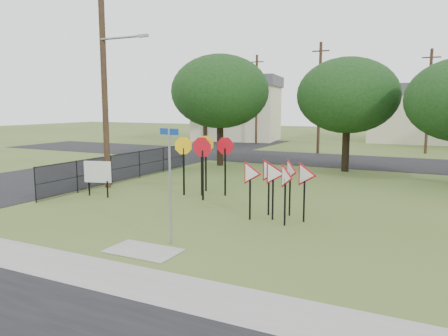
# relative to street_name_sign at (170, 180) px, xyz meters

# --- Properties ---
(ground) EXTENTS (140.00, 140.00, 0.00)m
(ground) POSITION_rel_street_name_sign_xyz_m (-0.34, 1.53, -1.89)
(ground) COLOR #415A22
(sidewalk) EXTENTS (30.00, 1.60, 0.02)m
(sidewalk) POSITION_rel_street_name_sign_xyz_m (-0.34, -2.67, -1.88)
(sidewalk) COLOR gray
(sidewalk) RESTS_ON ground
(planting_strip) EXTENTS (30.00, 0.80, 0.02)m
(planting_strip) POSITION_rel_street_name_sign_xyz_m (-0.34, -3.87, -1.88)
(planting_strip) COLOR #415A22
(planting_strip) RESTS_ON ground
(street_left) EXTENTS (8.00, 50.00, 0.02)m
(street_left) POSITION_rel_street_name_sign_xyz_m (-12.34, 11.53, -1.88)
(street_left) COLOR black
(street_left) RESTS_ON ground
(street_far) EXTENTS (60.00, 8.00, 0.02)m
(street_far) POSITION_rel_street_name_sign_xyz_m (-0.34, 21.53, -1.88)
(street_far) COLOR black
(street_far) RESTS_ON ground
(curb_pad) EXTENTS (2.00, 1.20, 0.02)m
(curb_pad) POSITION_rel_street_name_sign_xyz_m (-0.34, -0.87, -1.88)
(curb_pad) COLOR gray
(curb_pad) RESTS_ON ground
(street_name_sign) EXTENTS (0.68, 0.13, 3.33)m
(street_name_sign) POSITION_rel_street_name_sign_xyz_m (0.00, 0.00, 0.00)
(street_name_sign) COLOR gray
(street_name_sign) RESTS_ON ground
(stop_sign_cluster) EXTENTS (2.40, 1.92, 2.61)m
(stop_sign_cluster) POSITION_rel_street_name_sign_xyz_m (-2.50, 6.45, 0.03)
(stop_sign_cluster) COLOR black
(stop_sign_cluster) RESTS_ON ground
(yield_sign_cluster) EXTENTS (2.68, 1.99, 2.11)m
(yield_sign_cluster) POSITION_rel_street_name_sign_xyz_m (1.84, 3.98, -0.33)
(yield_sign_cluster) COLOR black
(yield_sign_cluster) RESTS_ON ground
(info_board) EXTENTS (1.22, 0.38, 1.56)m
(info_board) POSITION_rel_street_name_sign_xyz_m (-6.52, 4.15, -0.85)
(info_board) COLOR black
(info_board) RESTS_ON ground
(utility_pole_main) EXTENTS (3.55, 0.33, 10.00)m
(utility_pole_main) POSITION_rel_street_name_sign_xyz_m (-7.57, 6.03, 3.32)
(utility_pole_main) COLOR #422E1E
(utility_pole_main) RESTS_ON ground
(far_pole_a) EXTENTS (1.40, 0.24, 9.00)m
(far_pole_a) POSITION_rel_street_name_sign_xyz_m (-2.34, 25.53, 2.71)
(far_pole_a) COLOR #422E1E
(far_pole_a) RESTS_ON ground
(far_pole_b) EXTENTS (1.40, 0.24, 8.50)m
(far_pole_b) POSITION_rel_street_name_sign_xyz_m (5.66, 29.53, 2.46)
(far_pole_b) COLOR #422E1E
(far_pole_b) RESTS_ON ground
(far_pole_c) EXTENTS (1.40, 0.24, 9.00)m
(far_pole_c) POSITION_rel_street_name_sign_xyz_m (-10.34, 31.53, 2.71)
(far_pole_c) COLOR #422E1E
(far_pole_c) RESTS_ON ground
(fence_run) EXTENTS (0.05, 11.55, 1.50)m
(fence_run) POSITION_rel_street_name_sign_xyz_m (-7.94, 7.78, -1.11)
(fence_run) COLOR black
(fence_run) RESTS_ON ground
(house_left) EXTENTS (10.58, 8.88, 7.20)m
(house_left) POSITION_rel_street_name_sign_xyz_m (-14.34, 35.53, 1.76)
(house_left) COLOR beige
(house_left) RESTS_ON ground
(house_mid) EXTENTS (8.40, 8.40, 6.20)m
(house_mid) POSITION_rel_street_name_sign_xyz_m (3.66, 41.53, 1.26)
(house_mid) COLOR beige
(house_mid) RESTS_ON ground
(tree_near_left) EXTENTS (6.40, 6.40, 7.27)m
(tree_near_left) POSITION_rel_street_name_sign_xyz_m (-6.34, 15.53, 2.97)
(tree_near_left) COLOR black
(tree_near_left) RESTS_ON ground
(tree_near_mid) EXTENTS (6.00, 6.00, 6.80)m
(tree_near_mid) POSITION_rel_street_name_sign_xyz_m (1.66, 16.53, 2.65)
(tree_near_mid) COLOR black
(tree_near_mid) RESTS_ON ground
(tree_far_left) EXTENTS (6.80, 6.80, 7.73)m
(tree_far_left) POSITION_rel_street_name_sign_xyz_m (-16.34, 31.53, 3.28)
(tree_far_left) COLOR black
(tree_far_left) RESTS_ON ground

